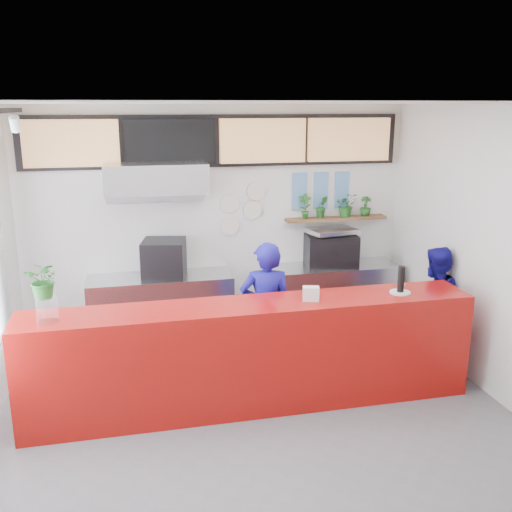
{
  "coord_description": "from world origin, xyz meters",
  "views": [
    {
      "loc": [
        -1.14,
        -4.76,
        2.98
      ],
      "look_at": [
        0.1,
        0.7,
        1.5
      ],
      "focal_mm": 40.0,
      "sensor_mm": 36.0,
      "label": 1
    }
  ],
  "objects_px": {
    "staff_right": "(433,305)",
    "pepper_mill": "(401,279)",
    "panini_oven": "(164,258)",
    "service_counter": "(253,355)",
    "staff_center": "(266,312)",
    "espresso_machine": "(331,250)"
  },
  "relations": [
    {
      "from": "staff_right",
      "to": "pepper_mill",
      "type": "bearing_deg",
      "value": 11.87
    },
    {
      "from": "panini_oven",
      "to": "staff_right",
      "type": "height_order",
      "value": "staff_right"
    },
    {
      "from": "service_counter",
      "to": "staff_center",
      "type": "relative_size",
      "value": 2.85
    },
    {
      "from": "service_counter",
      "to": "espresso_machine",
      "type": "xyz_separation_m",
      "value": [
        1.47,
        1.8,
        0.56
      ]
    },
    {
      "from": "service_counter",
      "to": "staff_right",
      "type": "distance_m",
      "value": 2.37
    },
    {
      "from": "panini_oven",
      "to": "pepper_mill",
      "type": "xyz_separation_m",
      "value": [
        2.3,
        -1.82,
        0.12
      ]
    },
    {
      "from": "service_counter",
      "to": "staff_right",
      "type": "bearing_deg",
      "value": 13.57
    },
    {
      "from": "pepper_mill",
      "to": "service_counter",
      "type": "bearing_deg",
      "value": 179.11
    },
    {
      "from": "panini_oven",
      "to": "pepper_mill",
      "type": "height_order",
      "value": "pepper_mill"
    },
    {
      "from": "espresso_machine",
      "to": "staff_center",
      "type": "bearing_deg",
      "value": -126.51
    },
    {
      "from": "espresso_machine",
      "to": "pepper_mill",
      "type": "distance_m",
      "value": 1.83
    },
    {
      "from": "espresso_machine",
      "to": "staff_right",
      "type": "xyz_separation_m",
      "value": [
        0.83,
        -1.24,
        -0.41
      ]
    },
    {
      "from": "staff_center",
      "to": "staff_right",
      "type": "height_order",
      "value": "staff_center"
    },
    {
      "from": "panini_oven",
      "to": "staff_center",
      "type": "xyz_separation_m",
      "value": [
        1.01,
        -1.23,
        -0.34
      ]
    },
    {
      "from": "staff_center",
      "to": "service_counter",
      "type": "bearing_deg",
      "value": 74.28
    },
    {
      "from": "service_counter",
      "to": "panini_oven",
      "type": "height_order",
      "value": "panini_oven"
    },
    {
      "from": "service_counter",
      "to": "panini_oven",
      "type": "bearing_deg",
      "value": 112.28
    },
    {
      "from": "panini_oven",
      "to": "espresso_machine",
      "type": "distance_m",
      "value": 2.21
    },
    {
      "from": "panini_oven",
      "to": "staff_center",
      "type": "bearing_deg",
      "value": -39.17
    },
    {
      "from": "panini_oven",
      "to": "espresso_machine",
      "type": "height_order",
      "value": "panini_oven"
    },
    {
      "from": "service_counter",
      "to": "staff_right",
      "type": "height_order",
      "value": "staff_right"
    },
    {
      "from": "espresso_machine",
      "to": "pepper_mill",
      "type": "xyz_separation_m",
      "value": [
        0.09,
        -1.82,
        0.14
      ]
    }
  ]
}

